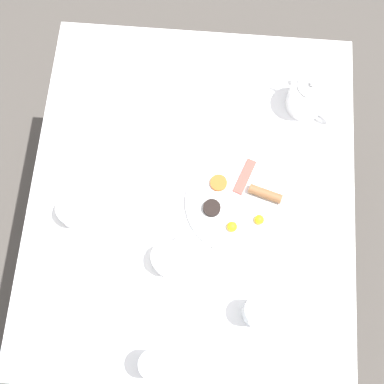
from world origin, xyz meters
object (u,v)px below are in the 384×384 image
at_px(teacup_with_saucer_right, 169,259).
at_px(water_glass_tall, 155,365).
at_px(teacup_with_saucer_left, 75,211).
at_px(knife_by_plate, 188,71).
at_px(teapot_near, 308,96).
at_px(napkin_folded, 105,116).
at_px(water_glass_short, 257,312).
at_px(breakfast_plate, 239,203).
at_px(fork_by_plate, 107,280).

bearing_deg(teacup_with_saucer_right, water_glass_tall, 178.18).
distance_m(teacup_with_saucer_left, knife_by_plate, 0.54).
bearing_deg(knife_by_plate, teacup_with_saucer_right, 179.83).
xyz_separation_m(teapot_near, water_glass_tall, (-0.76, 0.36, -0.00)).
bearing_deg(teacup_with_saucer_left, napkin_folded, -7.29).
bearing_deg(teacup_with_saucer_left, teacup_with_saucer_right, -112.62).
distance_m(water_glass_short, knife_by_plate, 0.74).
distance_m(teapot_near, water_glass_short, 0.63).
bearing_deg(teacup_with_saucer_right, teapot_near, -35.64).
height_order(breakfast_plate, fork_by_plate, breakfast_plate).
height_order(teapot_near, water_glass_short, teapot_near).
bearing_deg(teacup_with_saucer_right, water_glass_short, -117.18).
height_order(teacup_with_saucer_right, knife_by_plate, teacup_with_saucer_right).
height_order(teacup_with_saucer_right, fork_by_plate, teacup_with_saucer_right).
height_order(teapot_near, fork_by_plate, teapot_near).
relative_size(water_glass_tall, napkin_folded, 0.69).
relative_size(teacup_with_saucer_right, knife_by_plate, 0.64).
bearing_deg(water_glass_short, breakfast_plate, 10.91).
relative_size(napkin_folded, fork_by_plate, 1.02).
bearing_deg(napkin_folded, water_glass_short, -138.99).
relative_size(breakfast_plate, water_glass_tall, 2.59).
height_order(teacup_with_saucer_left, knife_by_plate, teacup_with_saucer_left).
height_order(teapot_near, teacup_with_saucer_left, teapot_near).
height_order(breakfast_plate, knife_by_plate, breakfast_plate).
bearing_deg(knife_by_plate, teapot_near, -103.38).
height_order(teacup_with_saucer_left, napkin_folded, teacup_with_saucer_left).
height_order(breakfast_plate, teacup_with_saucer_left, teacup_with_saucer_left).
relative_size(teacup_with_saucer_left, fork_by_plate, 0.83).
relative_size(breakfast_plate, knife_by_plate, 1.41).
xyz_separation_m(teacup_with_saucer_right, fork_by_plate, (-0.06, 0.16, -0.03)).
xyz_separation_m(breakfast_plate, napkin_folded, (0.24, 0.40, -0.00)).
bearing_deg(breakfast_plate, water_glass_tall, 157.17).
bearing_deg(teacup_with_saucer_left, water_glass_short, -114.80).
xyz_separation_m(breakfast_plate, fork_by_plate, (-0.24, 0.34, -0.01)).
xyz_separation_m(breakfast_plate, knife_by_plate, (0.41, 0.18, -0.01)).
distance_m(breakfast_plate, napkin_folded, 0.47).
bearing_deg(napkin_folded, teapot_near, -81.65).
xyz_separation_m(fork_by_plate, knife_by_plate, (0.65, -0.16, 0.00)).
relative_size(teacup_with_saucer_left, napkin_folded, 0.82).
relative_size(water_glass_tall, water_glass_short, 1.12).
bearing_deg(teapot_near, knife_by_plate, 20.90).
bearing_deg(teacup_with_saucer_left, fork_by_plate, -149.16).
height_order(breakfast_plate, water_glass_short, water_glass_short).
distance_m(breakfast_plate, fork_by_plate, 0.41).
distance_m(water_glass_tall, fork_by_plate, 0.26).
distance_m(water_glass_tall, napkin_folded, 0.71).
bearing_deg(teacup_with_saucer_right, fork_by_plate, 112.02).
distance_m(water_glass_tall, knife_by_plate, 0.85).
height_order(teacup_with_saucer_left, water_glass_short, water_glass_short).
relative_size(breakfast_plate, fork_by_plate, 1.82).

